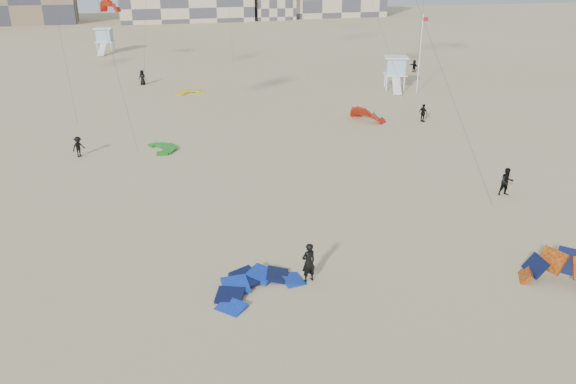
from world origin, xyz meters
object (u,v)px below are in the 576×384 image
object	(u,v)px
kite_ground_orange	(564,287)
lifeguard_tower_near	(395,73)
kite_ground_blue	(257,290)
kitesurfer_main	(309,262)

from	to	relation	value
kite_ground_orange	lifeguard_tower_near	bearing A→B (deg)	123.53
kite_ground_blue	lifeguard_tower_near	xyz separation A→B (m)	(25.10, 37.50, 1.83)
kite_ground_blue	kite_ground_orange	distance (m)	13.80
lifeguard_tower_near	kitesurfer_main	bearing A→B (deg)	-101.25
kitesurfer_main	lifeguard_tower_near	size ratio (longest dim) A/B	0.35
kite_ground_blue	kitesurfer_main	xyz separation A→B (m)	(2.43, 0.11, 0.96)
kite_ground_orange	lifeguard_tower_near	xyz separation A→B (m)	(11.78, 41.11, 1.83)
kite_ground_orange	kitesurfer_main	bearing A→B (deg)	-149.34
kite_ground_blue	kitesurfer_main	bearing A→B (deg)	-21.87
kite_ground_blue	kite_ground_orange	xyz separation A→B (m)	(13.32, -3.61, 0.00)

